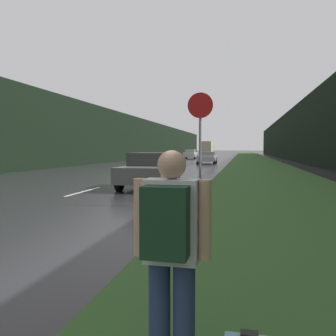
% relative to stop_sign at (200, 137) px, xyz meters
% --- Properties ---
extents(grass_verge, '(6.00, 240.00, 0.02)m').
position_rel_stop_sign_xyz_m(grass_verge, '(2.59, 29.60, -1.94)').
color(grass_verge, '#2D5123').
rests_on(grass_verge, ground_plane).
extents(lane_stripe_c, '(0.12, 3.00, 0.01)m').
position_rel_stop_sign_xyz_m(lane_stripe_c, '(-4.79, 2.78, -1.95)').
color(lane_stripe_c, silver).
rests_on(lane_stripe_c, ground_plane).
extents(lane_stripe_d, '(0.12, 3.00, 0.01)m').
position_rel_stop_sign_xyz_m(lane_stripe_d, '(-4.79, 9.78, -1.95)').
color(lane_stripe_d, silver).
rests_on(lane_stripe_d, ground_plane).
extents(lane_stripe_e, '(0.12, 3.00, 0.01)m').
position_rel_stop_sign_xyz_m(lane_stripe_e, '(-4.79, 16.78, -1.95)').
color(lane_stripe_e, silver).
rests_on(lane_stripe_e, ground_plane).
extents(lane_stripe_f, '(0.12, 3.00, 0.01)m').
position_rel_stop_sign_xyz_m(lane_stripe_f, '(-4.79, 23.78, -1.95)').
color(lane_stripe_f, silver).
rests_on(lane_stripe_f, ground_plane).
extents(treeline_far_side, '(2.00, 140.00, 6.28)m').
position_rel_stop_sign_xyz_m(treeline_far_side, '(-15.17, 39.60, 1.19)').
color(treeline_far_side, black).
rests_on(treeline_far_side, ground_plane).
extents(treeline_near_side, '(2.00, 140.00, 7.16)m').
position_rel_stop_sign_xyz_m(treeline_near_side, '(8.59, 39.60, 1.63)').
color(treeline_near_side, black).
rests_on(treeline_near_side, ground_plane).
extents(stop_sign, '(0.70, 0.07, 3.18)m').
position_rel_stop_sign_xyz_m(stop_sign, '(0.00, 0.00, 0.00)').
color(stop_sign, slate).
rests_on(stop_sign, ground_plane).
extents(hitchhiker_with_backpack, '(0.57, 0.40, 1.63)m').
position_rel_stop_sign_xyz_m(hitchhiker_with_backpack, '(0.67, -7.36, -1.01)').
color(hitchhiker_with_backpack, navy).
rests_on(hitchhiker_with_backpack, ground_plane).
extents(car_passing_near, '(1.97, 4.12, 1.47)m').
position_rel_stop_sign_xyz_m(car_passing_near, '(-2.60, 4.46, -1.21)').
color(car_passing_near, '#4C514C').
rests_on(car_passing_near, ground_plane).
extents(car_passing_far, '(1.90, 4.58, 1.29)m').
position_rel_stop_sign_xyz_m(car_passing_far, '(-2.60, 28.38, -1.27)').
color(car_passing_far, '#9E9EA3').
rests_on(car_passing_far, ground_plane).
extents(car_oncoming, '(1.84, 4.15, 1.53)m').
position_rel_stop_sign_xyz_m(car_oncoming, '(-6.98, 45.78, -1.17)').
color(car_oncoming, '#BCBCBC').
rests_on(car_oncoming, ground_plane).
extents(delivery_truck, '(2.44, 7.58, 3.25)m').
position_rel_stop_sign_xyz_m(delivery_truck, '(-6.98, 73.44, -0.22)').
color(delivery_truck, '#6E684F').
rests_on(delivery_truck, ground_plane).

